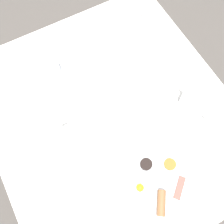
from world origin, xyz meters
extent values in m
plane|color=#4C4742|center=(0.00, 0.00, 0.00)|extent=(8.00, 8.00, 0.00)
cube|color=silver|center=(0.00, 0.00, 0.76)|extent=(0.98, 1.09, 0.03)
cylinder|color=brown|center=(-0.44, 0.49, 0.37)|extent=(0.04, 0.04, 0.75)
cylinder|color=brown|center=(0.44, 0.49, 0.37)|extent=(0.04, 0.04, 0.75)
cylinder|color=white|center=(0.02, -0.32, 0.78)|extent=(0.29, 0.29, 0.01)
cylinder|color=white|center=(-0.05, -0.31, 0.79)|extent=(0.07, 0.07, 0.00)
sphere|color=yellow|center=(-0.05, -0.31, 0.80)|extent=(0.03, 0.03, 0.03)
cylinder|color=brown|center=(-0.01, -0.39, 0.80)|extent=(0.07, 0.09, 0.03)
cube|color=#B74C42|center=(0.08, -0.38, 0.79)|extent=(0.08, 0.07, 0.01)
cylinder|color=#D16023|center=(0.09, -0.29, 0.79)|extent=(0.05, 0.05, 0.01)
cylinder|color=black|center=(0.01, -0.25, 0.80)|extent=(0.05, 0.05, 0.02)
cylinder|color=white|center=(0.30, -0.13, 0.82)|extent=(0.11, 0.11, 0.09)
cylinder|color=white|center=(0.30, -0.13, 0.87)|extent=(0.08, 0.08, 0.01)
sphere|color=white|center=(0.30, -0.13, 0.88)|extent=(0.02, 0.02, 0.02)
cone|color=white|center=(0.30, -0.06, 0.83)|extent=(0.02, 0.05, 0.04)
torus|color=white|center=(0.31, -0.19, 0.82)|extent=(0.02, 0.07, 0.07)
cylinder|color=white|center=(-0.12, 0.02, 0.82)|extent=(0.11, 0.11, 0.09)
cylinder|color=white|center=(-0.12, 0.02, 0.87)|extent=(0.08, 0.08, 0.01)
sphere|color=white|center=(-0.12, 0.02, 0.88)|extent=(0.02, 0.02, 0.02)
cone|color=white|center=(-0.05, 0.00, 0.83)|extent=(0.05, 0.03, 0.04)
torus|color=white|center=(-0.18, 0.03, 0.82)|extent=(0.07, 0.02, 0.07)
cylinder|color=white|center=(0.29, 0.21, 0.78)|extent=(0.15, 0.15, 0.01)
cylinder|color=white|center=(0.29, 0.21, 0.81)|extent=(0.08, 0.08, 0.06)
cylinder|color=brown|center=(0.29, 0.21, 0.81)|extent=(0.07, 0.07, 0.04)
torus|color=white|center=(0.29, 0.17, 0.81)|extent=(0.01, 0.04, 0.04)
cylinder|color=white|center=(-0.14, 0.30, 0.78)|extent=(0.15, 0.15, 0.01)
cylinder|color=white|center=(-0.14, 0.30, 0.81)|extent=(0.08, 0.08, 0.06)
cylinder|color=brown|center=(-0.14, 0.30, 0.81)|extent=(0.07, 0.07, 0.04)
torus|color=white|center=(-0.14, 0.34, 0.81)|extent=(0.01, 0.05, 0.04)
cylinder|color=white|center=(0.06, 0.13, 0.83)|extent=(0.07, 0.07, 0.10)
cylinder|color=white|center=(0.32, 0.38, 0.81)|extent=(0.07, 0.07, 0.07)
torus|color=white|center=(0.35, 0.38, 0.81)|extent=(0.05, 0.01, 0.05)
cube|color=white|center=(-0.28, -0.28, 0.78)|extent=(0.21, 0.22, 0.01)
cube|color=silver|center=(-0.32, 0.34, 0.78)|extent=(0.17, 0.02, 0.00)
cube|color=silver|center=(0.10, 0.31, 0.78)|extent=(0.15, 0.08, 0.00)
cube|color=silver|center=(-0.33, 0.09, 0.78)|extent=(0.13, 0.13, 0.00)
camera|label=1|loc=(-0.19, -0.35, 1.78)|focal=42.00mm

